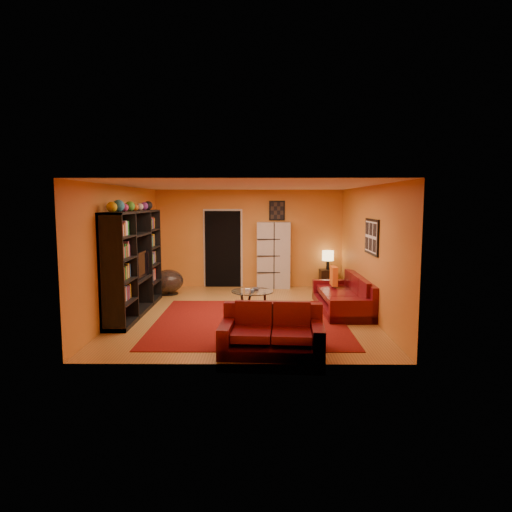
{
  "coord_description": "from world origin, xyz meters",
  "views": [
    {
      "loc": [
        0.28,
        -9.21,
        2.28
      ],
      "look_at": [
        0.21,
        0.1,
        1.17
      ],
      "focal_mm": 32.0,
      "sensor_mm": 36.0,
      "label": 1
    }
  ],
  "objects_px": {
    "coffee_table": "(252,293)",
    "storage_cabinet": "(274,255)",
    "entertainment_unit": "(134,262)",
    "sofa": "(347,297)",
    "bowl_chair": "(168,281)",
    "loveseat": "(272,333)",
    "side_table": "(327,279)",
    "table_lamp": "(328,256)",
    "tv": "(137,265)"
  },
  "relations": [
    {
      "from": "entertainment_unit",
      "to": "storage_cabinet",
      "type": "relative_size",
      "value": 1.71
    },
    {
      "from": "entertainment_unit",
      "to": "tv",
      "type": "distance_m",
      "value": 0.08
    },
    {
      "from": "tv",
      "to": "sofa",
      "type": "bearing_deg",
      "value": -86.99
    },
    {
      "from": "tv",
      "to": "coffee_table",
      "type": "bearing_deg",
      "value": -89.09
    },
    {
      "from": "storage_cabinet",
      "to": "bowl_chair",
      "type": "height_order",
      "value": "storage_cabinet"
    },
    {
      "from": "coffee_table",
      "to": "tv",
      "type": "bearing_deg",
      "value": -179.09
    },
    {
      "from": "entertainment_unit",
      "to": "sofa",
      "type": "bearing_deg",
      "value": 3.46
    },
    {
      "from": "coffee_table",
      "to": "storage_cabinet",
      "type": "height_order",
      "value": "storage_cabinet"
    },
    {
      "from": "tv",
      "to": "table_lamp",
      "type": "xyz_separation_m",
      "value": [
        4.32,
        2.71,
        -0.14
      ]
    },
    {
      "from": "bowl_chair",
      "to": "tv",
      "type": "bearing_deg",
      "value": -97.58
    },
    {
      "from": "tv",
      "to": "loveseat",
      "type": "bearing_deg",
      "value": -132.23
    },
    {
      "from": "loveseat",
      "to": "coffee_table",
      "type": "distance_m",
      "value": 2.52
    },
    {
      "from": "sofa",
      "to": "coffee_table",
      "type": "height_order",
      "value": "sofa"
    },
    {
      "from": "sofa",
      "to": "entertainment_unit",
      "type": "bearing_deg",
      "value": -177.88
    },
    {
      "from": "storage_cabinet",
      "to": "tv",
      "type": "bearing_deg",
      "value": -132.79
    },
    {
      "from": "tv",
      "to": "bowl_chair",
      "type": "bearing_deg",
      "value": -7.58
    },
    {
      "from": "tv",
      "to": "storage_cabinet",
      "type": "height_order",
      "value": "storage_cabinet"
    },
    {
      "from": "entertainment_unit",
      "to": "side_table",
      "type": "distance_m",
      "value": 5.22
    },
    {
      "from": "tv",
      "to": "coffee_table",
      "type": "distance_m",
      "value": 2.44
    },
    {
      "from": "coffee_table",
      "to": "bowl_chair",
      "type": "relative_size",
      "value": 1.16
    },
    {
      "from": "sofa",
      "to": "table_lamp",
      "type": "relative_size",
      "value": 4.77
    },
    {
      "from": "loveseat",
      "to": "storage_cabinet",
      "type": "distance_m",
      "value": 5.25
    },
    {
      "from": "tv",
      "to": "table_lamp",
      "type": "distance_m",
      "value": 5.1
    },
    {
      "from": "entertainment_unit",
      "to": "sofa",
      "type": "distance_m",
      "value": 4.49
    },
    {
      "from": "coffee_table",
      "to": "table_lamp",
      "type": "relative_size",
      "value": 1.75
    },
    {
      "from": "entertainment_unit",
      "to": "coffee_table",
      "type": "height_order",
      "value": "entertainment_unit"
    },
    {
      "from": "bowl_chair",
      "to": "coffee_table",
      "type": "bearing_deg",
      "value": -40.73
    },
    {
      "from": "entertainment_unit",
      "to": "side_table",
      "type": "bearing_deg",
      "value": 32.2
    },
    {
      "from": "entertainment_unit",
      "to": "bowl_chair",
      "type": "distance_m",
      "value": 2.05
    },
    {
      "from": "entertainment_unit",
      "to": "sofa",
      "type": "relative_size",
      "value": 1.26
    },
    {
      "from": "loveseat",
      "to": "sofa",
      "type": "bearing_deg",
      "value": -27.86
    },
    {
      "from": "side_table",
      "to": "loveseat",
      "type": "bearing_deg",
      "value": -107.37
    },
    {
      "from": "coffee_table",
      "to": "storage_cabinet",
      "type": "distance_m",
      "value": 2.82
    },
    {
      "from": "bowl_chair",
      "to": "table_lamp",
      "type": "relative_size",
      "value": 1.51
    },
    {
      "from": "loveseat",
      "to": "storage_cabinet",
      "type": "xyz_separation_m",
      "value": [
        0.19,
        5.22,
        0.59
      ]
    },
    {
      "from": "storage_cabinet",
      "to": "entertainment_unit",
      "type": "bearing_deg",
      "value": -132.89
    },
    {
      "from": "bowl_chair",
      "to": "storage_cabinet",
      "type": "bearing_deg",
      "value": 18.89
    },
    {
      "from": "bowl_chair",
      "to": "side_table",
      "type": "bearing_deg",
      "value": 11.85
    },
    {
      "from": "entertainment_unit",
      "to": "tv",
      "type": "xyz_separation_m",
      "value": [
        0.05,
        0.04,
        -0.06
      ]
    },
    {
      "from": "side_table",
      "to": "table_lamp",
      "type": "bearing_deg",
      "value": 0.0
    },
    {
      "from": "bowl_chair",
      "to": "table_lamp",
      "type": "xyz_separation_m",
      "value": [
        4.07,
        0.85,
        0.53
      ]
    },
    {
      "from": "coffee_table",
      "to": "table_lamp",
      "type": "bearing_deg",
      "value": 53.83
    },
    {
      "from": "sofa",
      "to": "side_table",
      "type": "relative_size",
      "value": 4.77
    },
    {
      "from": "table_lamp",
      "to": "loveseat",
      "type": "bearing_deg",
      "value": -107.37
    },
    {
      "from": "coffee_table",
      "to": "side_table",
      "type": "bearing_deg",
      "value": 53.83
    },
    {
      "from": "bowl_chair",
      "to": "entertainment_unit",
      "type": "bearing_deg",
      "value": -98.91
    },
    {
      "from": "side_table",
      "to": "bowl_chair",
      "type": "bearing_deg",
      "value": -168.15
    },
    {
      "from": "sofa",
      "to": "side_table",
      "type": "height_order",
      "value": "sofa"
    },
    {
      "from": "storage_cabinet",
      "to": "side_table",
      "type": "bearing_deg",
      "value": 1.49
    },
    {
      "from": "bowl_chair",
      "to": "table_lamp",
      "type": "bearing_deg",
      "value": 11.85
    }
  ]
}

